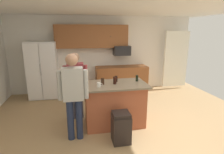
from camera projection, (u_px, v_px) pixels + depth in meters
floor at (122, 127)px, 4.05m from camera, size 7.04×7.04×0.00m
ceiling at (123, 4)px, 3.41m from camera, size 7.04×7.04×0.00m
back_wall at (103, 54)px, 6.40m from camera, size 6.40×0.10×2.60m
french_door_window_panel at (176, 59)px, 6.54m from camera, size 0.90×0.06×2.00m
cabinet_run_upper at (92, 36)px, 5.98m from camera, size 2.40×0.38×0.75m
cabinet_run_lower at (121, 79)px, 6.41m from camera, size 1.80×0.63×0.90m
refrigerator at (43, 70)px, 5.73m from camera, size 0.89×0.76×1.79m
microwave_over_range at (122, 50)px, 6.18m from camera, size 0.56×0.40×0.32m
kitchen_island at (115, 104)px, 4.08m from camera, size 1.43×0.85×0.97m
person_host_foreground at (73, 92)px, 3.39m from camera, size 0.57×0.22×1.71m
person_elder_center at (76, 82)px, 4.27m from camera, size 0.57×0.22×1.62m
glass_stout_tall at (137, 78)px, 4.16m from camera, size 0.06×0.06×0.14m
mug_blue_stoneware at (99, 85)px, 3.72m from camera, size 0.12×0.08×0.10m
glass_pilsner at (116, 79)px, 4.11m from camera, size 0.06×0.06×0.13m
tumbler_amber at (103, 81)px, 3.89m from camera, size 0.07×0.07×0.14m
glass_short_whisky at (115, 80)px, 3.94m from camera, size 0.07×0.07×0.16m
trash_bin at (121, 127)px, 3.46m from camera, size 0.34×0.34×0.61m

